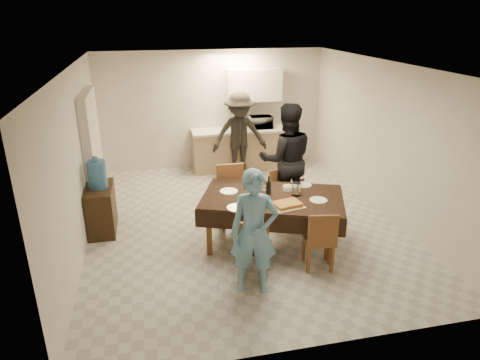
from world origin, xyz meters
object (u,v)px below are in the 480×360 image
object	(u,v)px
water_jug	(97,174)
person_kitchen	(240,135)
dining_table	(272,198)
microwave	(261,122)
wine_bottle	(269,186)
person_near	(254,233)
person_far	(286,160)
savoury_tart	(287,204)
console	(101,209)
water_pitcher	(296,189)

from	to	relation	value
water_jug	person_kitchen	size ratio (longest dim) A/B	0.24
dining_table	microwave	xyz separation A→B (m)	(0.75, 3.48, 0.28)
water_jug	wine_bottle	size ratio (longest dim) A/B	1.45
dining_table	person_near	distance (m)	1.19
wine_bottle	microwave	size ratio (longest dim) A/B	0.61
water_jug	person_near	world-z (taller)	person_near
microwave	wine_bottle	bearing A→B (deg)	76.81
water_jug	person_kitchen	world-z (taller)	person_kitchen
person_kitchen	person_far	bearing A→B (deg)	-79.08
savoury_tart	person_near	xyz separation A→B (m)	(-0.65, -0.67, -0.02)
console	microwave	world-z (taller)	microwave
wine_bottle	person_kitchen	distance (m)	2.99
water_jug	wine_bottle	xyz separation A→B (m)	(2.51, -0.97, -0.03)
console	water_pitcher	size ratio (longest dim) A/B	4.12
savoury_tart	person_kitchen	distance (m)	3.41
person_kitchen	dining_table	bearing A→B (deg)	-93.19
water_jug	savoury_tart	size ratio (longest dim) A/B	0.99
water_pitcher	person_kitchen	xyz separation A→B (m)	(-0.18, 3.08, 0.00)
person_near	dining_table	bearing A→B (deg)	75.34
wine_bottle	person_kitchen	size ratio (longest dim) A/B	0.17
dining_table	wine_bottle	world-z (taller)	wine_bottle
water_jug	microwave	bearing A→B (deg)	36.61
water_pitcher	person_kitchen	bearing A→B (deg)	93.37
dining_table	person_near	size ratio (longest dim) A/B	1.44
dining_table	microwave	distance (m)	3.57
console	wine_bottle	world-z (taller)	wine_bottle
water_jug	wine_bottle	distance (m)	2.69
console	person_kitchen	size ratio (longest dim) A/B	0.45
console	water_jug	size ratio (longest dim) A/B	1.89
console	person_far	world-z (taller)	person_far
dining_table	water_jug	distance (m)	2.76
microwave	person_kitchen	world-z (taller)	person_kitchen
wine_bottle	person_kitchen	xyz separation A→B (m)	(0.22, 2.98, -0.05)
microwave	person_far	bearing A→B (deg)	85.22
water_jug	savoury_tart	bearing A→B (deg)	-27.71
person_far	person_kitchen	bearing A→B (deg)	-71.67
microwave	person_near	size ratio (longest dim) A/B	0.30
console	dining_table	bearing A→B (deg)	-21.67
console	person_far	bearing A→B (deg)	0.62
savoury_tart	water_pitcher	bearing A→B (deg)	52.85
person_far	water_pitcher	bearing A→B (deg)	87.10
console	water_pitcher	xyz separation A→B (m)	(2.91, -1.07, 0.52)
dining_table	water_jug	size ratio (longest dim) A/B	5.38
console	savoury_tart	distance (m)	3.04
person_near	console	bearing A→B (deg)	147.17
dining_table	console	size ratio (longest dim) A/B	2.85
dining_table	savoury_tart	xyz separation A→B (m)	(0.10, -0.38, 0.06)
savoury_tart	wine_bottle	bearing A→B (deg)	109.23
water_jug	microwave	distance (m)	4.13
dining_table	water_pitcher	distance (m)	0.38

